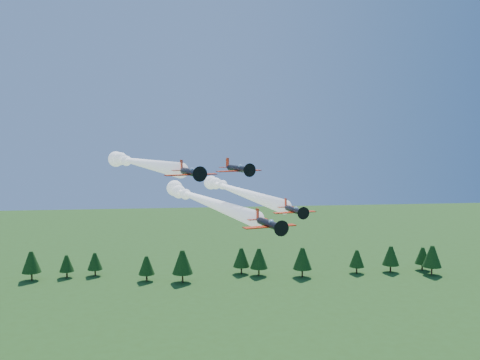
{
  "coord_description": "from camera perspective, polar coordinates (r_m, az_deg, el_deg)",
  "views": [
    {
      "loc": [
        -11.43,
        -84.21,
        53.16
      ],
      "look_at": [
        -1.23,
        0.0,
        45.81
      ],
      "focal_mm": 40.0,
      "sensor_mm": 36.0,
      "label": 1
    }
  ],
  "objects": [
    {
      "name": "plane_lead",
      "position": [
        106.49,
        -4.3,
        -2.0
      ],
      "size": [
        19.76,
        56.69,
        3.7
      ],
      "rotation": [
        0.0,
        0.0,
        0.27
      ],
      "color": "black",
      "rests_on": "ground"
    },
    {
      "name": "plane_slot",
      "position": [
        92.55,
        -0.22,
        1.21
      ],
      "size": [
        8.16,
        9.14,
        2.9
      ],
      "rotation": [
        0.0,
        0.0,
        0.36
      ],
      "color": "black",
      "rests_on": "ground"
    },
    {
      "name": "plane_left",
      "position": [
        112.58,
        -10.81,
        1.87
      ],
      "size": [
        22.25,
        55.37,
        3.7
      ],
      "rotation": [
        0.0,
        0.0,
        0.32
      ],
      "color": "black",
      "rests_on": "ground"
    },
    {
      "name": "treeline",
      "position": [
        199.47,
        -1.62,
        -8.56
      ],
      "size": [
        178.29,
        20.09,
        11.61
      ],
      "color": "#382314",
      "rests_on": "ground"
    },
    {
      "name": "plane_right",
      "position": [
        122.34,
        -0.6,
        -1.07
      ],
      "size": [
        16.26,
        61.05,
        3.7
      ],
      "rotation": [
        0.0,
        0.0,
        0.19
      ],
      "color": "black",
      "rests_on": "ground"
    }
  ]
}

